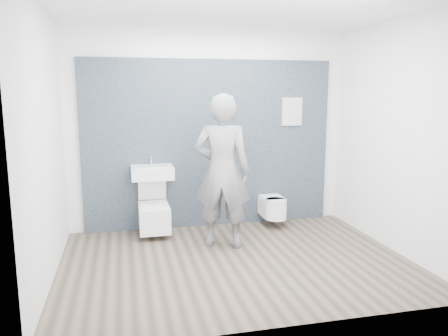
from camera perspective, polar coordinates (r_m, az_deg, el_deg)
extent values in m
plane|color=brown|center=(5.21, 1.54, -12.03)|extent=(4.00, 4.00, 0.00)
plane|color=white|center=(6.32, -1.87, 4.95)|extent=(4.00, 0.00, 4.00)
plane|color=white|center=(3.45, 7.99, 0.68)|extent=(4.00, 0.00, 4.00)
plane|color=white|center=(4.77, -22.35, 2.58)|extent=(0.00, 3.00, 3.00)
plane|color=white|center=(5.71, 21.46, 3.73)|extent=(0.00, 3.00, 3.00)
plane|color=white|center=(4.91, 1.70, 19.92)|extent=(4.00, 4.00, 0.00)
cube|color=black|center=(6.56, -1.75, -7.34)|extent=(3.60, 0.06, 2.40)
cube|color=white|center=(6.01, -9.35, -0.57)|extent=(0.56, 0.42, 0.17)
cube|color=silver|center=(5.98, -9.36, 0.16)|extent=(0.39, 0.28, 0.03)
cylinder|color=silver|center=(6.13, -9.49, 1.10)|extent=(0.02, 0.02, 0.14)
cylinder|color=silver|center=(6.08, -9.48, 1.60)|extent=(0.02, 0.09, 0.02)
cylinder|color=silver|center=(6.23, -9.44, -1.54)|extent=(0.04, 0.04, 0.11)
cube|color=white|center=(6.07, -9.13, -6.41)|extent=(0.41, 0.59, 0.34)
cylinder|color=silver|center=(5.99, -9.15, -5.08)|extent=(0.29, 0.29, 0.03)
cube|color=white|center=(5.98, -9.15, -4.83)|extent=(0.39, 0.47, 0.02)
cube|color=white|center=(6.16, -9.37, -2.28)|extent=(0.39, 0.11, 0.42)
cube|color=silver|center=(6.36, -9.28, -6.89)|extent=(0.11, 0.06, 0.08)
cube|color=white|center=(6.51, 6.22, -5.05)|extent=(0.31, 0.37, 0.26)
cylinder|color=white|center=(6.35, 6.77, -5.47)|extent=(0.31, 0.31, 0.26)
cube|color=white|center=(6.45, 6.32, -3.86)|extent=(0.30, 0.35, 0.03)
cylinder|color=white|center=(6.29, 6.86, -4.23)|extent=(0.30, 0.30, 0.03)
cube|color=silver|center=(6.68, 5.77, -5.48)|extent=(0.09, 0.06, 0.08)
cube|color=white|center=(6.86, 8.50, -6.68)|extent=(0.31, 0.03, 0.41)
imported|color=slate|center=(5.43, -0.23, -0.47)|extent=(0.82, 0.67, 1.93)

